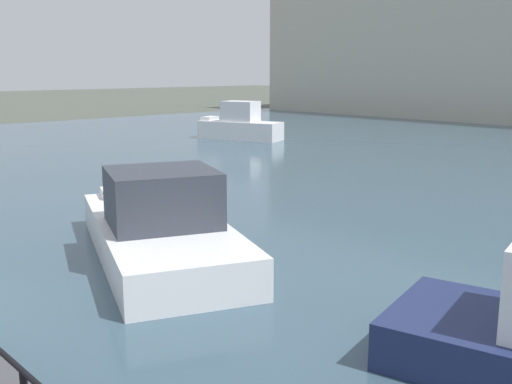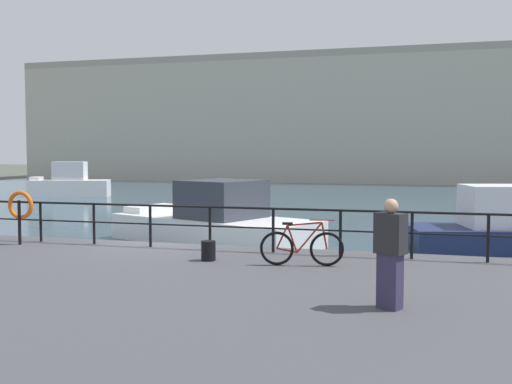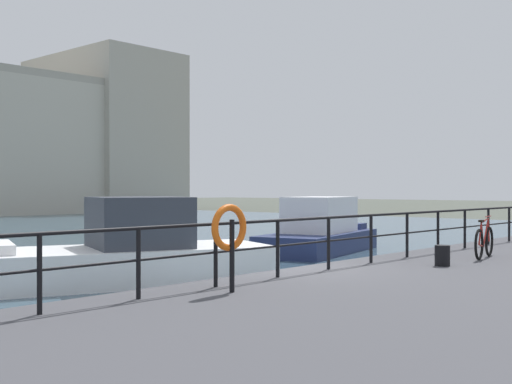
{
  "view_description": "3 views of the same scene",
  "coord_description": "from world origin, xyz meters",
  "px_view_note": "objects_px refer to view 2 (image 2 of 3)",
  "views": [
    {
      "loc": [
        11.66,
        -2.6,
        4.54
      ],
      "look_at": [
        2.7,
        5.78,
        2.03
      ],
      "focal_mm": 42.0,
      "sensor_mm": 36.0,
      "label": 1
    },
    {
      "loc": [
        6.94,
        -14.71,
        3.21
      ],
      "look_at": [
        1.57,
        4.14,
        1.92
      ],
      "focal_mm": 42.75,
      "sensor_mm": 36.0,
      "label": 2
    },
    {
      "loc": [
        -10.65,
        -8.53,
        2.45
      ],
      "look_at": [
        2.9,
        3.68,
        2.36
      ],
      "focal_mm": 45.89,
      "sensor_mm": 36.0,
      "label": 3
    }
  ],
  "objects_px": {
    "life_ring_stand": "(20,207)",
    "standing_person": "(390,253)",
    "moored_small_launch": "(215,221)",
    "moored_harbor_tender": "(69,183)",
    "moored_green_narrowboat": "(512,226)",
    "parked_bicycle": "(302,247)",
    "mooring_bollard": "(208,251)",
    "harbor_building": "(418,119)"
  },
  "relations": [
    {
      "from": "life_ring_stand",
      "to": "standing_person",
      "type": "relative_size",
      "value": 0.83
    },
    {
      "from": "moored_small_launch",
      "to": "moored_harbor_tender",
      "type": "bearing_deg",
      "value": -23.57
    },
    {
      "from": "moored_small_launch",
      "to": "moored_green_narrowboat",
      "type": "height_order",
      "value": "moored_small_launch"
    },
    {
      "from": "parked_bicycle",
      "to": "mooring_bollard",
      "type": "height_order",
      "value": "parked_bicycle"
    },
    {
      "from": "harbor_building",
      "to": "standing_person",
      "type": "bearing_deg",
      "value": -89.26
    },
    {
      "from": "moored_harbor_tender",
      "to": "life_ring_stand",
      "type": "height_order",
      "value": "moored_harbor_tender"
    },
    {
      "from": "moored_green_narrowboat",
      "to": "parked_bicycle",
      "type": "xyz_separation_m",
      "value": [
        -5.18,
        -8.64,
        0.38
      ]
    },
    {
      "from": "moored_small_launch",
      "to": "parked_bicycle",
      "type": "height_order",
      "value": "moored_small_launch"
    },
    {
      "from": "moored_small_launch",
      "to": "life_ring_stand",
      "type": "relative_size",
      "value": 5.83
    },
    {
      "from": "moored_green_narrowboat",
      "to": "life_ring_stand",
      "type": "relative_size",
      "value": 4.87
    },
    {
      "from": "moored_harbor_tender",
      "to": "standing_person",
      "type": "bearing_deg",
      "value": 110.14
    },
    {
      "from": "moored_harbor_tender",
      "to": "life_ring_stand",
      "type": "bearing_deg",
      "value": 100.66
    },
    {
      "from": "harbor_building",
      "to": "life_ring_stand",
      "type": "relative_size",
      "value": 54.68
    },
    {
      "from": "moored_green_narrowboat",
      "to": "mooring_bollard",
      "type": "height_order",
      "value": "moored_green_narrowboat"
    },
    {
      "from": "moored_harbor_tender",
      "to": "life_ring_stand",
      "type": "xyz_separation_m",
      "value": [
        14.75,
        -24.96,
        0.84
      ]
    },
    {
      "from": "moored_small_launch",
      "to": "parked_bicycle",
      "type": "xyz_separation_m",
      "value": [
        4.66,
        -7.59,
        0.43
      ]
    },
    {
      "from": "life_ring_stand",
      "to": "standing_person",
      "type": "xyz_separation_m",
      "value": [
        9.63,
        -4.04,
        -0.11
      ]
    },
    {
      "from": "moored_harbor_tender",
      "to": "parked_bicycle",
      "type": "distance_m",
      "value": 34.22
    },
    {
      "from": "moored_harbor_tender",
      "to": "mooring_bollard",
      "type": "height_order",
      "value": "moored_harbor_tender"
    },
    {
      "from": "harbor_building",
      "to": "moored_green_narrowboat",
      "type": "bearing_deg",
      "value": -85.28
    },
    {
      "from": "moored_small_launch",
      "to": "life_ring_stand",
      "type": "xyz_separation_m",
      "value": [
        -2.95,
        -6.65,
        1.01
      ]
    },
    {
      "from": "mooring_bollard",
      "to": "standing_person",
      "type": "xyz_separation_m",
      "value": [
        4.11,
        -3.13,
        0.64
      ]
    },
    {
      "from": "moored_harbor_tender",
      "to": "life_ring_stand",
      "type": "relative_size",
      "value": 4.19
    },
    {
      "from": "parked_bicycle",
      "to": "standing_person",
      "type": "height_order",
      "value": "standing_person"
    },
    {
      "from": "harbor_building",
      "to": "mooring_bollard",
      "type": "distance_m",
      "value": 56.7
    },
    {
      "from": "moored_green_narrowboat",
      "to": "moored_harbor_tender",
      "type": "bearing_deg",
      "value": 134.18
    },
    {
      "from": "moored_green_narrowboat",
      "to": "harbor_building",
      "type": "bearing_deg",
      "value": 80.98
    },
    {
      "from": "harbor_building",
      "to": "life_ring_stand",
      "type": "xyz_separation_m",
      "value": [
        -8.86,
        -55.39,
        -4.98
      ]
    },
    {
      "from": "moored_green_narrowboat",
      "to": "standing_person",
      "type": "xyz_separation_m",
      "value": [
        -3.17,
        -11.74,
        0.86
      ]
    },
    {
      "from": "moored_small_launch",
      "to": "mooring_bollard",
      "type": "distance_m",
      "value": 7.99
    },
    {
      "from": "standing_person",
      "to": "mooring_bollard",
      "type": "bearing_deg",
      "value": -100.92
    },
    {
      "from": "moored_small_launch",
      "to": "standing_person",
      "type": "distance_m",
      "value": 12.63
    },
    {
      "from": "parked_bicycle",
      "to": "life_ring_stand",
      "type": "xyz_separation_m",
      "value": [
        -7.62,
        0.94,
        0.59
      ]
    },
    {
      "from": "harbor_building",
      "to": "mooring_bollard",
      "type": "bearing_deg",
      "value": -93.4
    },
    {
      "from": "moored_harbor_tender",
      "to": "standing_person",
      "type": "relative_size",
      "value": 3.47
    },
    {
      "from": "mooring_bollard",
      "to": "parked_bicycle",
      "type": "bearing_deg",
      "value": -0.76
    },
    {
      "from": "harbor_building",
      "to": "moored_green_narrowboat",
      "type": "xyz_separation_m",
      "value": [
        3.94,
        -47.7,
        -5.95
      ]
    },
    {
      "from": "harbor_building",
      "to": "moored_green_narrowboat",
      "type": "distance_m",
      "value": 48.23
    },
    {
      "from": "moored_green_narrowboat",
      "to": "mooring_bollard",
      "type": "relative_size",
      "value": 15.46
    },
    {
      "from": "harbor_building",
      "to": "moored_small_launch",
      "type": "bearing_deg",
      "value": -96.91
    },
    {
      "from": "moored_small_launch",
      "to": "moored_green_narrowboat",
      "type": "relative_size",
      "value": 1.2
    },
    {
      "from": "moored_green_narrowboat",
      "to": "moored_harbor_tender",
      "type": "xyz_separation_m",
      "value": [
        -27.55,
        17.26,
        0.13
      ]
    }
  ]
}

